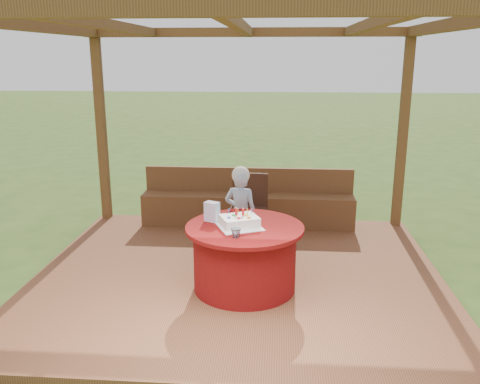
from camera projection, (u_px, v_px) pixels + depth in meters
name	position (u px, v px, depth m)	size (l,w,h in m)	color
ground	(238.00, 283.00, 5.72)	(60.00, 60.00, 0.00)	#314E1A
deck	(238.00, 278.00, 5.71)	(4.50, 4.00, 0.12)	brown
pergola	(238.00, 63.00, 5.09)	(4.50, 4.00, 2.72)	brown
bench	(248.00, 207.00, 7.27)	(3.00, 0.42, 0.80)	brown
table	(245.00, 257.00, 5.25)	(1.21, 1.21, 0.69)	maroon
chair	(249.00, 205.00, 6.47)	(0.50, 0.50, 0.91)	#391D12
elderly_woman	(241.00, 211.00, 6.04)	(0.43, 0.33, 1.12)	#91B2D8
birthday_cake	(239.00, 221.00, 5.13)	(0.54, 0.54, 0.18)	white
gift_bag	(212.00, 212.00, 5.30)	(0.14, 0.09, 0.21)	pink
drinking_glass	(236.00, 233.00, 4.83)	(0.10, 0.10, 0.09)	white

